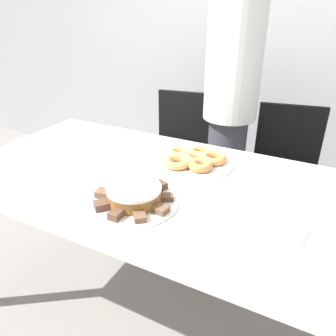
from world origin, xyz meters
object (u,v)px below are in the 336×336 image
object	(u,v)px
office_chair_right	(282,185)
plate_cake	(135,202)
person_standing	(230,108)
frosted_cake	(134,194)
napkin	(287,231)
plate_donuts	(195,162)
office_chair_left	(179,162)

from	to	relation	value
office_chair_right	plate_cake	distance (m)	1.18
person_standing	frosted_cake	bearing A→B (deg)	-93.27
napkin	plate_donuts	bearing A→B (deg)	144.25
office_chair_left	napkin	world-z (taller)	office_chair_left
office_chair_left	office_chair_right	xyz separation A→B (m)	(0.71, -0.00, 0.00)
person_standing	plate_cake	xyz separation A→B (m)	(-0.05, -0.95, -0.12)
person_standing	plate_donuts	xyz separation A→B (m)	(0.01, -0.54, -0.12)
office_chair_left	plate_cake	world-z (taller)	office_chair_left
office_chair_right	plate_donuts	size ratio (longest dim) A/B	2.49
office_chair_right	frosted_cake	distance (m)	1.19
office_chair_right	napkin	xyz separation A→B (m)	(0.13, -0.97, 0.35)
person_standing	office_chair_left	bearing A→B (deg)	164.30
person_standing	frosted_cake	world-z (taller)	person_standing
office_chair_left	napkin	xyz separation A→B (m)	(0.84, -0.98, 0.35)
person_standing	office_chair_right	size ratio (longest dim) A/B	1.88
office_chair_left	plate_cake	size ratio (longest dim) A/B	2.76
person_standing	plate_cake	bearing A→B (deg)	-93.27
person_standing	office_chair_right	bearing A→B (deg)	16.55
napkin	office_chair_right	bearing A→B (deg)	97.69
person_standing	plate_donuts	world-z (taller)	person_standing
office_chair_right	plate_donuts	bearing A→B (deg)	-127.84
office_chair_left	office_chair_right	world-z (taller)	same
office_chair_right	frosted_cake	world-z (taller)	office_chair_right
plate_cake	plate_donuts	distance (m)	0.42
plate_donuts	plate_cake	bearing A→B (deg)	-98.80
office_chair_left	plate_cake	xyz separation A→B (m)	(0.31, -1.06, 0.36)
plate_cake	frosted_cake	bearing A→B (deg)	90.00
plate_donuts	frosted_cake	size ratio (longest dim) A/B	1.78
plate_cake	napkin	bearing A→B (deg)	8.57
plate_cake	office_chair_right	bearing A→B (deg)	69.21
office_chair_left	office_chair_right	distance (m)	0.71
frosted_cake	office_chair_left	bearing A→B (deg)	106.47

